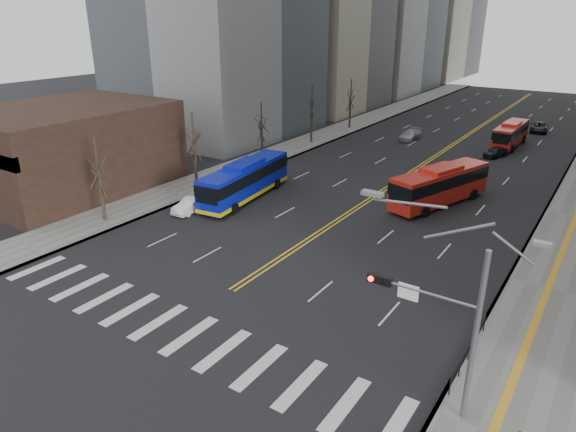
{
  "coord_description": "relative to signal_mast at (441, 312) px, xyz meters",
  "views": [
    {
      "loc": [
        18.5,
        -16.42,
        16.22
      ],
      "look_at": [
        1.36,
        9.34,
        3.88
      ],
      "focal_mm": 32.0,
      "sensor_mm": 36.0,
      "label": 1
    }
  ],
  "objects": [
    {
      "name": "signal_mast",
      "position": [
        0.0,
        0.0,
        0.0
      ],
      "size": [
        5.37,
        0.37,
        9.39
      ],
      "color": "gray",
      "rests_on": "ground"
    },
    {
      "name": "storefront",
      "position": [
        -39.77,
        9.97,
        -0.85
      ],
      "size": [
        14.0,
        18.0,
        8.0
      ],
      "color": "black",
      "rests_on": "ground"
    },
    {
      "name": "car_white",
      "position": [
        -25.34,
        11.67,
        -4.2
      ],
      "size": [
        1.5,
        4.02,
        1.31
      ],
      "primitive_type": "imported",
      "rotation": [
        0.0,
        0.0,
        0.03
      ],
      "color": "white",
      "rests_on": "ground"
    },
    {
      "name": "crosswalk",
      "position": [
        -13.77,
        -2.0,
        -4.85
      ],
      "size": [
        26.7,
        4.0,
        0.01
      ],
      "color": "silver",
      "rests_on": "ground"
    },
    {
      "name": "centerline",
      "position": [
        -13.77,
        53.0,
        -4.85
      ],
      "size": [
        0.55,
        100.0,
        0.01
      ],
      "color": "gold",
      "rests_on": "ground"
    },
    {
      "name": "red_bus_far",
      "position": [
        -7.49,
        51.58,
        -3.09
      ],
      "size": [
        2.7,
        9.91,
        3.16
      ],
      "color": "red",
      "rests_on": "ground"
    },
    {
      "name": "car_dark_mid",
      "position": [
        -7.71,
        45.09,
        -4.24
      ],
      "size": [
        2.59,
        3.93,
        1.24
      ],
      "primitive_type": "imported",
      "rotation": [
        0.0,
        0.0,
        -0.34
      ],
      "color": "black",
      "rests_on": "ground"
    },
    {
      "name": "street_trees",
      "position": [
        -20.94,
        32.55,
        0.02
      ],
      "size": [
        35.2,
        47.2,
        7.6
      ],
      "color": "#2C251B",
      "rests_on": "ground"
    },
    {
      "name": "pedestrian_railing",
      "position": [
        0.53,
        4.0,
        -4.03
      ],
      "size": [
        0.06,
        6.06,
        1.02
      ],
      "color": "black",
      "rests_on": "sidewalk_right"
    },
    {
      "name": "car_silver",
      "position": [
        -19.49,
        48.02,
        -4.18
      ],
      "size": [
        2.0,
        4.7,
        1.35
      ],
      "primitive_type": "imported",
      "rotation": [
        0.0,
        0.0,
        -0.02
      ],
      "color": "#A9A8AE",
      "rests_on": "ground"
    },
    {
      "name": "blue_bus",
      "position": [
        -23.61,
        17.01,
        -3.02
      ],
      "size": [
        3.88,
        12.23,
        3.5
      ],
      "color": "#0C17B4",
      "rests_on": "ground"
    },
    {
      "name": "car_dark_far",
      "position": [
        -5.81,
        63.17,
        -4.17
      ],
      "size": [
        2.87,
        5.16,
        1.37
      ],
      "primitive_type": "imported",
      "rotation": [
        0.0,
        0.0,
        0.13
      ],
      "color": "black",
      "rests_on": "ground"
    },
    {
      "name": "sidewalk_left",
      "position": [
        -30.27,
        43.0,
        -4.78
      ],
      "size": [
        5.0,
        130.0,
        0.15
      ],
      "primitive_type": "cube",
      "color": "slate",
      "rests_on": "ground"
    },
    {
      "name": "ground",
      "position": [
        -13.77,
        -2.0,
        -4.86
      ],
      "size": [
        220.0,
        220.0,
        0.0
      ],
      "primitive_type": "plane",
      "color": "black"
    },
    {
      "name": "red_bus_near",
      "position": [
        -8.1,
        25.4,
        -2.9
      ],
      "size": [
        5.88,
        11.35,
        3.52
      ],
      "color": "red",
      "rests_on": "ground"
    }
  ]
}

